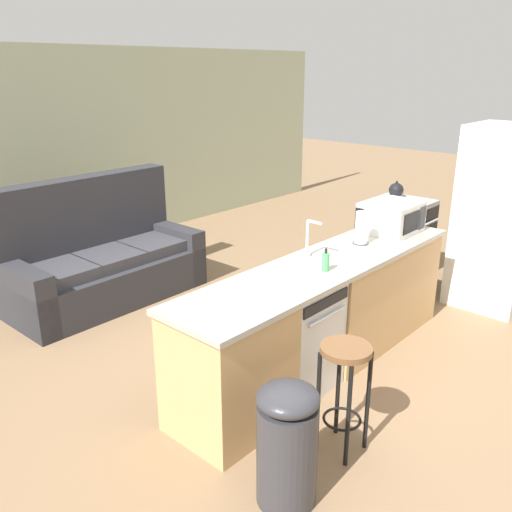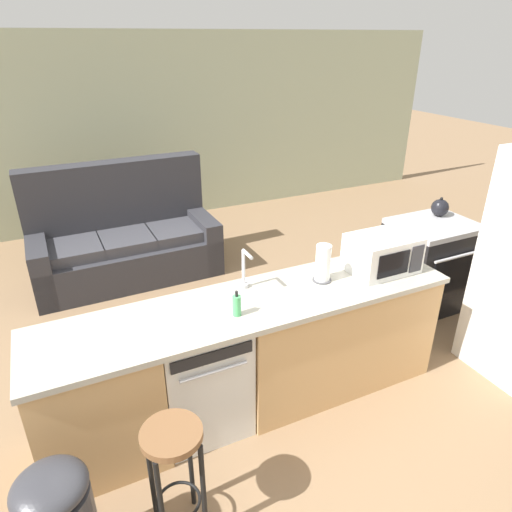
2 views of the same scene
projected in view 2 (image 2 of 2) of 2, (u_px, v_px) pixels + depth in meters
The scene contains 12 objects.
ground_plane at pixel (234, 409), 3.41m from camera, with size 24.00×24.00×0.00m, color #896B4C.
wall_back at pixel (135, 132), 6.38m from camera, with size 10.00×0.06×2.60m.
kitchen_counter at pixel (263, 355), 3.32m from camera, with size 2.94×0.66×0.90m.
dishwasher at pixel (200, 374), 3.13m from camera, with size 0.58×0.61×0.84m.
stove_range at pixel (428, 264), 4.57m from camera, with size 0.76×0.68×0.90m.
microwave at pixel (382, 253), 3.43m from camera, with size 0.50×0.37×0.28m.
sink_faucet at pixel (244, 272), 3.19m from camera, with size 0.07×0.18×0.30m.
paper_towel_roll at pixel (323, 264), 3.28m from camera, with size 0.14×0.14×0.28m.
soap_bottle at pixel (237, 305), 2.90m from camera, with size 0.06×0.06×0.18m.
kettle at pixel (440, 208), 4.51m from camera, with size 0.21×0.17×0.19m.
bar_stool at pixel (174, 460), 2.36m from camera, with size 0.32×0.32×0.74m.
couch at pixel (124, 241), 5.22m from camera, with size 2.01×0.93×1.27m.
Camera 2 is at (-0.96, -2.39, 2.52)m, focal length 32.00 mm.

